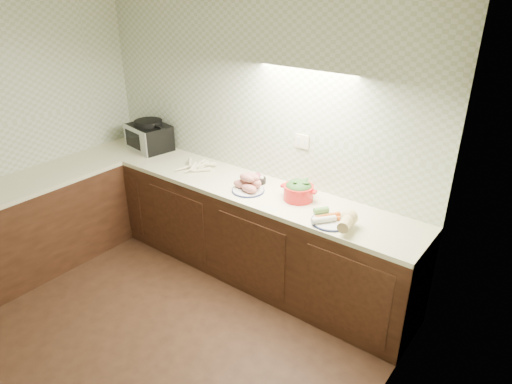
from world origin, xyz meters
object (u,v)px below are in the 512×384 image
Objects in this scene: onion_bowl at (259,179)px; dutch_oven at (299,190)px; veg_plate at (339,218)px; toaster_oven at (149,136)px; sweet_potato_plate at (249,184)px; parsnip_pile at (194,166)px.

dutch_oven is at bearing -8.39° from onion_bowl.
veg_plate is at bearing -14.26° from onion_bowl.
toaster_oven is 1.51m from sweet_potato_plate.
toaster_oven is at bearing 171.14° from parsnip_pile.
parsnip_pile is 0.71m from onion_bowl.
sweet_potato_plate is at bearing -5.17° from parsnip_pile.
onion_bowl reaches higher than parsnip_pile.
toaster_oven reaches higher than sweet_potato_plate.
dutch_oven is (0.43, 0.12, 0.02)m from sweet_potato_plate.
toaster_oven is at bearing 172.94° from sweet_potato_plate.
onion_bowl is at bearing 10.02° from parsnip_pile.
dutch_oven reaches higher than onion_bowl.
parsnip_pile is 1.17m from dutch_oven.
veg_plate is (2.41, -0.23, -0.10)m from toaster_oven.
toaster_oven is 1.61× the size of parsnip_pile.
dutch_oven is at bearing 2.69° from parsnip_pile.
sweet_potato_plate is 0.91m from veg_plate.
parsnip_pile is at bearing 175.97° from veg_plate.
sweet_potato_plate is 0.45m from dutch_oven.
onion_bowl is 0.47m from dutch_oven.
sweet_potato_plate reaches higher than onion_bowl.
dutch_oven is 0.51m from veg_plate.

